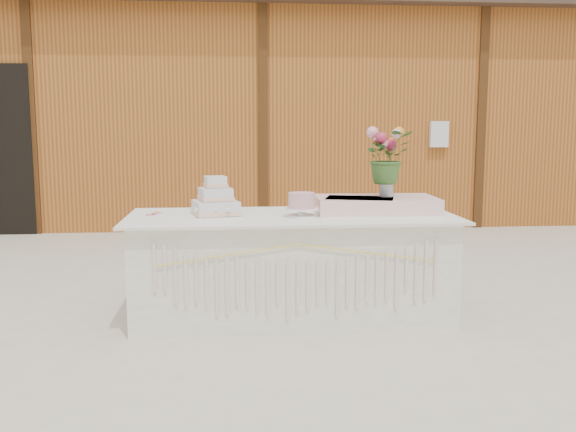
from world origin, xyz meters
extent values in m
plane|color=beige|center=(0.00, 0.00, 0.00)|extent=(80.00, 80.00, 0.00)
cube|color=#B05825|center=(0.00, 6.00, 1.50)|extent=(12.00, 4.00, 3.00)
cube|color=#3D2D22|center=(0.00, 6.00, 3.15)|extent=(12.60, 4.60, 0.30)
cube|color=white|center=(0.00, 0.00, 0.38)|extent=(2.28, 0.88, 0.75)
cube|color=white|center=(0.00, 0.00, 0.76)|extent=(2.40, 1.00, 0.02)
cube|color=silver|center=(-0.55, 0.06, 0.82)|extent=(0.37, 0.37, 0.10)
cube|color=#FFC1A1|center=(-0.55, 0.06, 0.79)|extent=(0.38, 0.38, 0.02)
cube|color=silver|center=(-0.55, 0.06, 0.92)|extent=(0.26, 0.26, 0.10)
cube|color=#FFC1A1|center=(-0.55, 0.06, 0.90)|extent=(0.28, 0.28, 0.02)
cube|color=silver|center=(-0.55, 0.06, 1.01)|extent=(0.17, 0.17, 0.09)
cube|color=#FFC1A1|center=(-0.55, 0.06, 0.99)|extent=(0.19, 0.19, 0.02)
cylinder|color=white|center=(0.06, -0.10, 0.78)|extent=(0.21, 0.21, 0.01)
cylinder|color=white|center=(0.06, -0.10, 0.80)|extent=(0.06, 0.06, 0.04)
cylinder|color=white|center=(0.06, -0.10, 0.83)|extent=(0.24, 0.24, 0.01)
cylinder|color=#EDAAB0|center=(0.06, -0.10, 0.89)|extent=(0.19, 0.19, 0.11)
cube|color=#FFD5CD|center=(0.65, 0.11, 0.83)|extent=(0.92, 0.55, 0.11)
cylinder|color=#B4B4B9|center=(0.74, 0.13, 0.96)|extent=(0.11, 0.11, 0.15)
imported|color=#3A6227|center=(0.74, 0.13, 1.23)|extent=(0.43, 0.40, 0.40)
camera|label=1|loc=(-0.44, -4.64, 1.42)|focal=40.00mm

